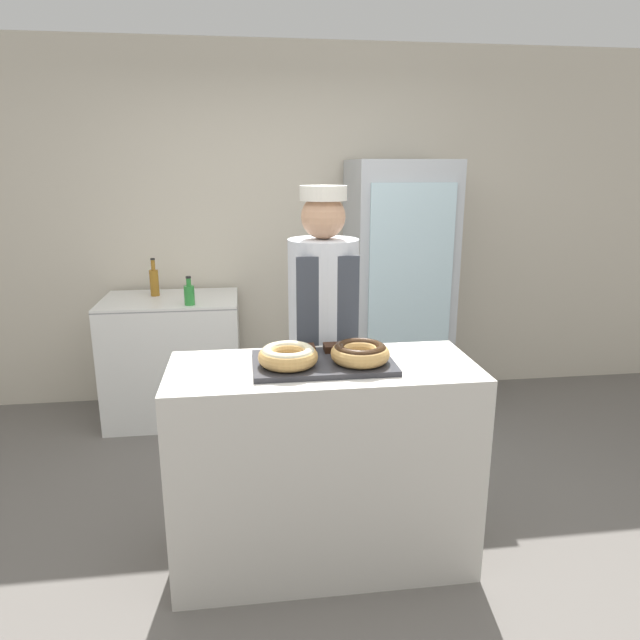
# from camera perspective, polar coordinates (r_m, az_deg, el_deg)

# --- Properties ---
(ground_plane) EXTENTS (14.00, 14.00, 0.00)m
(ground_plane) POSITION_cam_1_polar(r_m,az_deg,el_deg) (2.98, 0.27, -22.37)
(ground_plane) COLOR #66605B
(wall_back) EXTENTS (8.00, 0.06, 2.70)m
(wall_back) POSITION_cam_1_polar(r_m,az_deg,el_deg) (4.51, -3.45, 9.18)
(wall_back) COLOR beige
(wall_back) RESTS_ON ground_plane
(display_counter) EXTENTS (1.36, 0.57, 0.97)m
(display_counter) POSITION_cam_1_polar(r_m,az_deg,el_deg) (2.71, 0.29, -14.23)
(display_counter) COLOR beige
(display_counter) RESTS_ON ground_plane
(serving_tray) EXTENTS (0.61, 0.37, 0.02)m
(serving_tray) POSITION_cam_1_polar(r_m,az_deg,el_deg) (2.51, 0.30, -4.30)
(serving_tray) COLOR #2D2D33
(serving_tray) RESTS_ON display_counter
(donut_light_glaze) EXTENTS (0.26, 0.26, 0.08)m
(donut_light_glaze) POSITION_cam_1_polar(r_m,az_deg,el_deg) (2.43, -3.21, -3.53)
(donut_light_glaze) COLOR tan
(donut_light_glaze) RESTS_ON serving_tray
(donut_chocolate_glaze) EXTENTS (0.26, 0.26, 0.08)m
(donut_chocolate_glaze) POSITION_cam_1_polar(r_m,az_deg,el_deg) (2.47, 4.03, -3.23)
(donut_chocolate_glaze) COLOR tan
(donut_chocolate_glaze) RESTS_ON serving_tray
(brownie_back_left) EXTENTS (0.08, 0.08, 0.03)m
(brownie_back_left) POSITION_cam_1_polar(r_m,az_deg,el_deg) (2.61, -1.42, -2.89)
(brownie_back_left) COLOR black
(brownie_back_left) RESTS_ON serving_tray
(brownie_back_right) EXTENTS (0.08, 0.08, 0.03)m
(brownie_back_right) POSITION_cam_1_polar(r_m,az_deg,el_deg) (2.62, 1.28, -2.78)
(brownie_back_right) COLOR black
(brownie_back_right) RESTS_ON serving_tray
(baker_person) EXTENTS (0.36, 0.36, 1.72)m
(baker_person) POSITION_cam_1_polar(r_m,az_deg,el_deg) (3.02, 0.33, -2.17)
(baker_person) COLOR #4C4C51
(baker_person) RESTS_ON ground_plane
(beverage_fridge) EXTENTS (0.71, 0.70, 1.86)m
(beverage_fridge) POSITION_cam_1_polar(r_m,az_deg,el_deg) (4.31, 7.69, 3.16)
(beverage_fridge) COLOR #ADB2B7
(beverage_fridge) RESTS_ON ground_plane
(chest_freezer) EXTENTS (0.95, 0.64, 0.90)m
(chest_freezer) POSITION_cam_1_polar(r_m,az_deg,el_deg) (4.33, -14.40, -3.67)
(chest_freezer) COLOR white
(chest_freezer) RESTS_ON ground_plane
(bottle_amber) EXTENTS (0.06, 0.06, 0.27)m
(bottle_amber) POSITION_cam_1_polar(r_m,az_deg,el_deg) (4.30, -16.24, 3.74)
(bottle_amber) COLOR #99661E
(bottle_amber) RESTS_ON chest_freezer
(bottle_green) EXTENTS (0.07, 0.07, 0.20)m
(bottle_green) POSITION_cam_1_polar(r_m,az_deg,el_deg) (3.96, -12.94, 2.55)
(bottle_green) COLOR #2D8C38
(bottle_green) RESTS_ON chest_freezer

